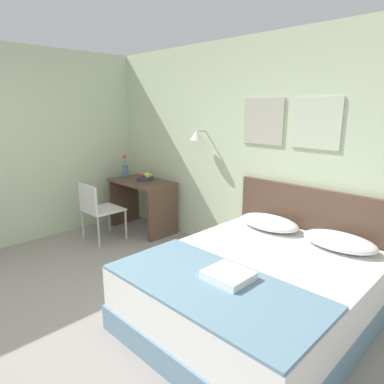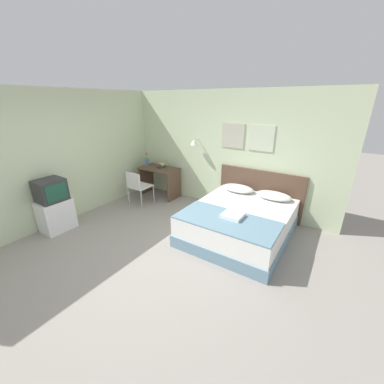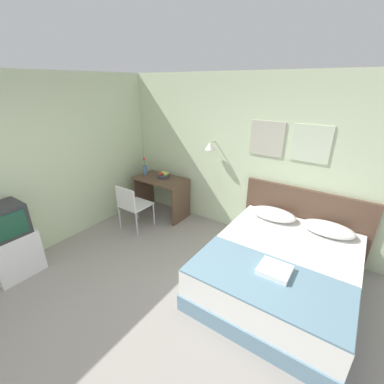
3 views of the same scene
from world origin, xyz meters
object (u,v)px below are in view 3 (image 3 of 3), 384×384
at_px(bed, 279,270).
at_px(flower_vase, 145,169).
at_px(throw_blanket, 266,279).
at_px(television, 3,221).
at_px(desk_chair, 131,204).
at_px(fruit_bowl, 163,175).
at_px(desk, 162,190).
at_px(pillow_right, 328,229).
at_px(folded_towel_near_foot, 275,270).
at_px(tv_stand, 14,254).
at_px(headboard, 302,220).
at_px(pillow_left, 273,214).

bearing_deg(bed, flower_vase, 166.47).
height_order(throw_blanket, television, television).
xyz_separation_m(desk_chair, fruit_bowl, (0.07, 0.81, 0.32)).
height_order(desk, fruit_bowl, fruit_bowl).
bearing_deg(pillow_right, fruit_bowl, 179.63).
relative_size(fruit_bowl, television, 0.50).
relative_size(folded_towel_near_foot, tv_stand, 0.53).
bearing_deg(headboard, flower_vase, -173.64).
bearing_deg(bed, fruit_bowl, 162.88).
bearing_deg(bed, folded_towel_near_foot, -84.66).
bearing_deg(headboard, television, -137.70).
bearing_deg(desk_chair, flower_vase, 115.11).
bearing_deg(folded_towel_near_foot, pillow_right, 74.54).
bearing_deg(headboard, desk_chair, -158.01).
bearing_deg(desk, pillow_left, 1.20).
relative_size(bed, television, 4.29).
relative_size(bed, desk, 2.03).
xyz_separation_m(folded_towel_near_foot, desk_chair, (-2.69, 0.43, -0.12)).
xyz_separation_m(pillow_right, fruit_bowl, (-2.95, 0.02, 0.18)).
distance_m(pillow_left, television, 3.73).
relative_size(folded_towel_near_foot, television, 0.70).
height_order(pillow_left, pillow_right, same).
height_order(throw_blanket, desk_chair, desk_chair).
xyz_separation_m(bed, television, (-3.11, -1.77, 0.55)).
xyz_separation_m(desk, fruit_bowl, (0.01, 0.06, 0.30)).
distance_m(desk, flower_vase, 0.55).
bearing_deg(flower_vase, television, -92.67).
xyz_separation_m(bed, folded_towel_near_foot, (0.04, -0.45, 0.34)).
distance_m(headboard, pillow_right, 0.49).
bearing_deg(fruit_bowl, tv_stand, -101.82).
height_order(bed, desk, desk).
bearing_deg(fruit_bowl, bed, -17.12).
bearing_deg(desk_chair, tv_stand, -104.78).
relative_size(throw_blanket, flower_vase, 4.71).
height_order(pillow_right, fruit_bowl, fruit_bowl).
height_order(desk, television, television).
xyz_separation_m(pillow_right, flower_vase, (-3.37, -0.05, 0.25)).
relative_size(pillow_right, flower_vase, 1.92).
bearing_deg(bed, tv_stand, -150.30).
xyz_separation_m(bed, desk_chair, (-2.64, -0.02, 0.22)).
bearing_deg(tv_stand, desk, 78.16).
relative_size(pillow_right, folded_towel_near_foot, 2.04).
bearing_deg(flower_vase, desk_chair, -64.89).
bearing_deg(bed, throw_blanket, -90.00).
distance_m(pillow_left, fruit_bowl, 2.20).
bearing_deg(desk_chair, throw_blanket, -12.32).
bearing_deg(desk, bed, -15.71).
bearing_deg(flower_vase, desk, 1.08).
distance_m(desk, fruit_bowl, 0.31).
height_order(desk, tv_stand, desk).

